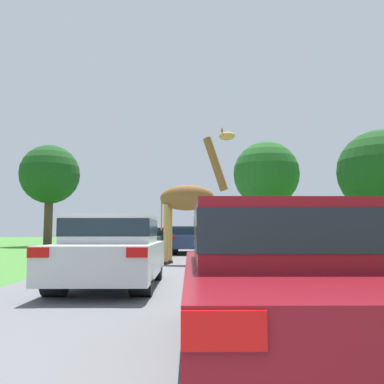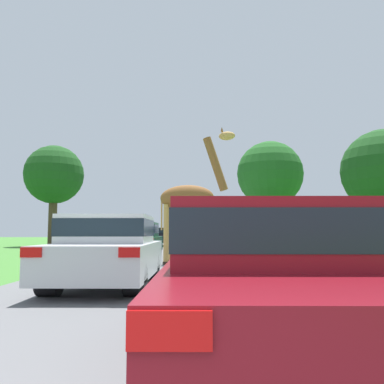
{
  "view_description": "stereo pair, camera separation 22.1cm",
  "coord_description": "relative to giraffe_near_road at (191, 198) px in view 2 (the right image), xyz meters",
  "views": [
    {
      "loc": [
        0.52,
        0.06,
        1.11
      ],
      "look_at": [
        0.61,
        14.04,
        2.47
      ],
      "focal_mm": 38.0,
      "sensor_mm": 36.0,
      "label": 1
    },
    {
      "loc": [
        0.75,
        0.06,
        1.11
      ],
      "look_at": [
        0.61,
        14.04,
        2.47
      ],
      "focal_mm": 38.0,
      "sensor_mm": 36.0,
      "label": 2
    }
  ],
  "objects": [
    {
      "name": "tree_centre_back",
      "position": [
        -10.75,
        16.92,
        3.16
      ],
      "size": [
        4.49,
        4.49,
        7.72
      ],
      "color": "#4C3828",
      "rests_on": "ground"
    },
    {
      "name": "car_rear_follower",
      "position": [
        -2.44,
        17.52,
        -1.51
      ],
      "size": [
        1.88,
        4.2,
        1.4
      ],
      "color": "black",
      "rests_on": "ground"
    },
    {
      "name": "car_queue_right",
      "position": [
        -0.13,
        7.09,
        -1.5
      ],
      "size": [
        1.74,
        4.71,
        1.36
      ],
      "color": "navy",
      "rests_on": "ground"
    },
    {
      "name": "tree_right_cluster",
      "position": [
        11.43,
        10.17,
        2.45
      ],
      "size": [
        5.0,
        5.0,
        7.22
      ],
      "color": "#4C3828",
      "rests_on": "ground"
    },
    {
      "name": "car_far_ahead",
      "position": [
        -1.61,
        -5.66,
        -1.5
      ],
      "size": [
        1.86,
        3.97,
        1.44
      ],
      "color": "silver",
      "rests_on": "ground"
    },
    {
      "name": "tree_left_edge",
      "position": [
        5.92,
        17.24,
        3.26
      ],
      "size": [
        5.09,
        5.09,
        8.08
      ],
      "color": "#4C3828",
      "rests_on": "ground"
    },
    {
      "name": "road",
      "position": [
        -0.57,
        15.99,
        -2.25
      ],
      "size": [
        6.5,
        120.0,
        0.0
      ],
      "color": "#5B5B5E",
      "rests_on": "ground"
    },
    {
      "name": "car_queue_left",
      "position": [
        1.11,
        13.97,
        -1.52
      ],
      "size": [
        1.99,
        4.73,
        1.37
      ],
      "color": "silver",
      "rests_on": "ground"
    },
    {
      "name": "car_verge_right",
      "position": [
        -2.24,
        2.74,
        -1.47
      ],
      "size": [
        1.8,
        3.99,
        1.47
      ],
      "color": "#144C28",
      "rests_on": "ground"
    },
    {
      "name": "car_lead_maroon",
      "position": [
        0.79,
        -10.41,
        -1.54
      ],
      "size": [
        1.74,
        4.07,
        1.34
      ],
      "color": "maroon",
      "rests_on": "ground"
    },
    {
      "name": "giraffe_near_road",
      "position": [
        0.0,
        0.0,
        0.0
      ],
      "size": [
        2.68,
        1.04,
        4.69
      ],
      "rotation": [
        0.0,
        0.0,
        -1.78
      ],
      "color": "tan",
      "rests_on": "ground"
    }
  ]
}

